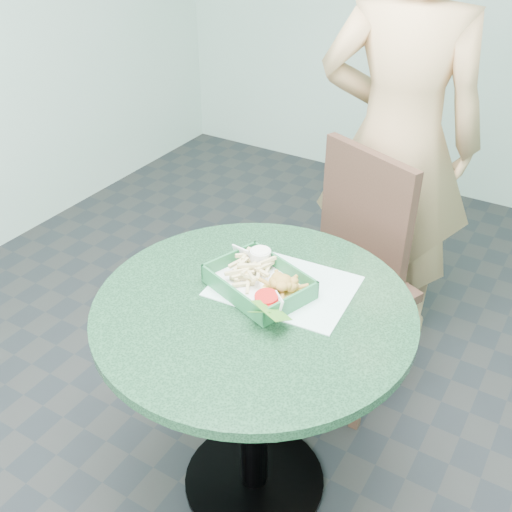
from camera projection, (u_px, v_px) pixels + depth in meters
The scene contains 10 objects.
floor at pixel (254, 481), 2.06m from camera, with size 4.00×5.00×0.02m, color #303335.
cafe_table at pixel (254, 356), 1.75m from camera, with size 0.89×0.89×0.75m.
dining_chair at pixel (350, 260), 2.25m from camera, with size 0.44×0.44×0.93m.
diner_person at pixel (403, 106), 2.23m from camera, with size 0.75×0.49×2.05m, color tan.
placemat at pixel (284, 292), 1.72m from camera, with size 0.39×0.29×0.00m, color silver.
food_basket at pixel (259, 291), 1.70m from camera, with size 0.27×0.20×0.06m.
crab_sandwich at pixel (286, 287), 1.66m from camera, with size 0.11×0.11×0.07m.
fries_pile at pixel (243, 276), 1.72m from camera, with size 0.12×0.13×0.05m, color #D9C687, non-canonical shape.
sauce_ramekin at pixel (249, 261), 1.76m from camera, with size 0.06×0.06×0.04m.
garnish_cup at pixel (281, 308), 1.59m from camera, with size 0.11×0.11×0.05m.
Camera 1 is at (0.68, -1.11, 1.78)m, focal length 42.00 mm.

